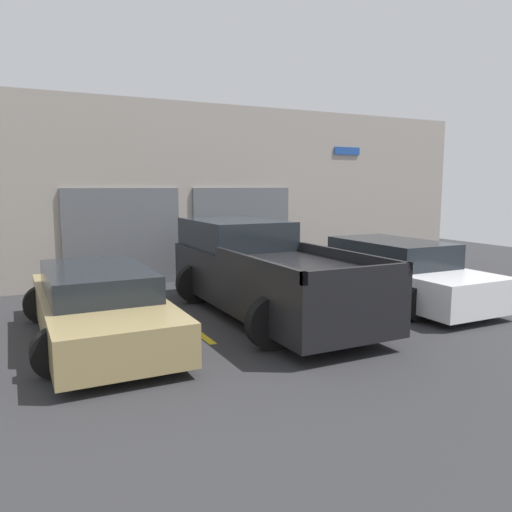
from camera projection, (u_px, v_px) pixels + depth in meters
The scene contains 8 objects.
ground_plane at pixel (241, 303), 10.53m from camera, with size 28.00×28.00×0.00m, color #2D2D30.
shophouse_building at pixel (188, 193), 13.14m from camera, with size 17.64×0.68×4.58m.
pickup_truck at pixel (261, 271), 9.58m from camera, with size 2.48×5.50×1.75m.
sedan_white at pixel (393, 272), 10.74m from camera, with size 2.17×4.70×1.30m.
sedan_side at pixel (99, 305), 8.05m from camera, with size 2.19×4.78×1.15m.
parking_stripe_left at pixel (190, 326), 8.77m from camera, with size 0.12×2.20×0.01m, color gold.
parking_stripe_centre at pixel (335, 308), 10.12m from camera, with size 0.12×2.20×0.01m, color gold.
parking_stripe_right at pixel (445, 293), 11.48m from camera, with size 0.12×2.20×0.01m, color gold.
Camera 1 is at (-4.28, -9.36, 2.45)m, focal length 35.00 mm.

